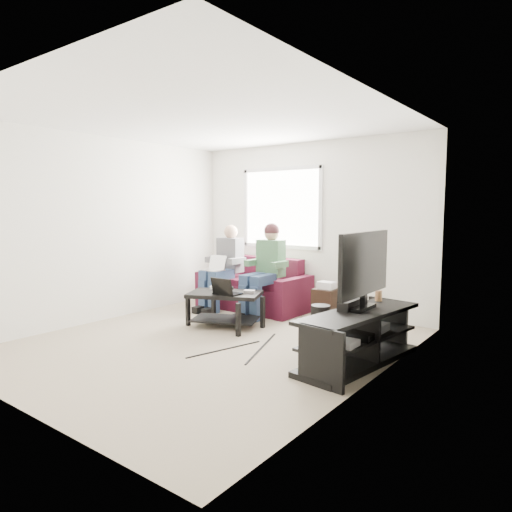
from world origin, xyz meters
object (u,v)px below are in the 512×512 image
(sofa, at_px, (255,290))
(coffee_table, at_px, (225,301))
(subwoofer, at_px, (320,326))
(tv_stand, at_px, (359,340))
(tv, at_px, (364,266))
(end_table, at_px, (326,304))

(sofa, xyz_separation_m, coffee_table, (0.36, -1.15, 0.05))
(sofa, bearing_deg, subwoofer, -32.83)
(tv_stand, xyz_separation_m, subwoofer, (-0.58, 0.24, 0.00))
(coffee_table, xyz_separation_m, tv, (2.06, -0.18, 0.66))
(tv_stand, distance_m, tv, 0.77)
(sofa, distance_m, subwoofer, 2.19)
(tv, height_order, subwoofer, tv)
(tv_stand, relative_size, subwoofer, 3.46)
(tv_stand, height_order, end_table, end_table)
(coffee_table, height_order, tv_stand, tv_stand)
(tv, distance_m, end_table, 1.83)
(coffee_table, relative_size, end_table, 1.93)
(sofa, bearing_deg, tv, -28.80)
(subwoofer, relative_size, end_table, 0.87)
(sofa, relative_size, tv, 1.58)
(coffee_table, height_order, end_table, end_table)
(sofa, bearing_deg, coffee_table, -72.63)
(end_table, bearing_deg, sofa, 176.80)
(coffee_table, height_order, tv, tv)
(sofa, xyz_separation_m, tv_stand, (2.42, -1.43, -0.06))
(tv, height_order, end_table, tv)
(coffee_table, distance_m, subwoofer, 1.48)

